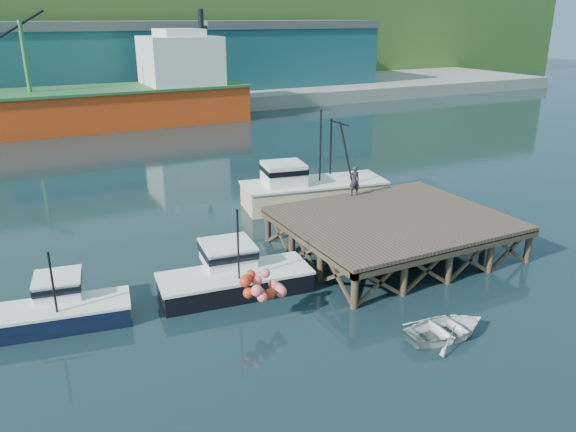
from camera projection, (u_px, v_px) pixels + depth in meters
ground at (309, 269)px, 30.26m from camera, size 300.00×300.00×0.00m
wharf at (395, 221)px, 31.82m from camera, size 12.00×10.00×2.62m
far_quay at (93, 96)px, 88.54m from camera, size 160.00×40.00×2.00m
warehouse_mid at (94, 62)px, 82.51m from camera, size 28.00×16.00×9.00m
warehouse_right at (277, 56)px, 95.43m from camera, size 30.00×16.00×9.00m
cargo_ship at (46, 103)px, 65.70m from camera, size 55.50×10.00×13.75m
hillside at (61, 26)px, 110.31m from camera, size 220.00×50.00×22.00m
boat_navy at (59, 307)px, 24.74m from camera, size 6.31×3.80×3.77m
boat_black at (234, 274)px, 27.71m from camera, size 7.67×6.41×4.59m
trawler at (311, 186)px, 40.03m from camera, size 10.68×5.31×6.84m
dinghy at (446, 328)px, 23.77m from camera, size 3.93×2.90×0.79m
dockworker at (354, 181)px, 35.37m from camera, size 0.77×0.58×1.92m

